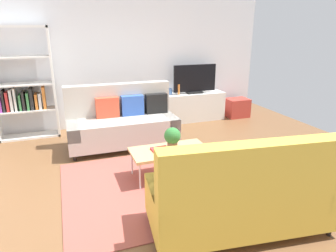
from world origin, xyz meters
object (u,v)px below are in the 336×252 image
Objects in this scene: bookshelf at (23,89)px; storage_trunk at (237,108)px; coffee_table at (170,151)px; tv at (195,79)px; tv_console at (194,107)px; table_book_0 at (160,149)px; vase_0 at (169,91)px; couch_green at (242,194)px; potted_plant at (173,137)px; bottle_0 at (179,89)px; couch_beige at (122,122)px.

bookshelf reaches higher than storage_trunk.
tv reaches higher than coffee_table.
tv_console reaches higher than table_book_0.
table_book_0 is 2.70m from vase_0.
table_book_0 reaches higher than storage_trunk.
tv is (1.48, 2.44, 0.56)m from coffee_table.
couch_green is 6.22× the size of potted_plant.
bottle_0 reaches higher than potted_plant.
couch_beige is 3.12m from storage_trunk.
couch_beige reaches higher than table_book_0.
table_book_0 is at bearing 100.59° from couch_beige.
bookshelf reaches higher than tv.
table_book_0 is (-2.71, -2.33, 0.21)m from storage_trunk.
couch_beige is at bearing -32.61° from bookshelf.
coffee_table is 2.68m from vase_0.
coffee_table is at bearing -10.38° from table_book_0.
tv is 0.63m from vase_0.
vase_0 is at bearing 0.59° from bookshelf.
bookshelf is (-2.04, 2.48, 0.56)m from coffee_table.
couch_green is 15.04× the size of vase_0.
coffee_table is at bearing 169.65° from potted_plant.
couch_green is 3.98m from vase_0.
tv_console is 5.83× the size of table_book_0.
tv_console is 2.69× the size of storage_trunk.
bookshelf is at bearing 179.35° from tv.
coffee_table is 8.32× the size of vase_0.
couch_green reaches higher than potted_plant.
coffee_table is at bearing -114.21° from bottle_0.
couch_beige is 1.50m from potted_plant.
coffee_table is 3.50m from storage_trunk.
coffee_table is 3.26m from bookshelf.
vase_0 is at bearing -139.44° from couch_beige.
potted_plant is 1.33× the size of table_book_0.
bookshelf is (-1.65, 1.05, 0.51)m from couch_beige.
coffee_table is at bearing -121.03° from tv_console.
potted_plant is (0.43, -1.43, 0.15)m from couch_beige.
couch_beige is 14.41× the size of vase_0.
storage_trunk is (4.61, -0.12, -0.74)m from bookshelf.
vase_0 is (0.90, 2.51, 0.31)m from coffee_table.
storage_trunk is (2.97, 0.93, -0.23)m from couch_beige.
bottle_0 is at bearing -25.55° from vase_0.
bookshelf is (-2.31, 3.90, 0.52)m from couch_green.
table_book_0 is 1.81× the size of vase_0.
couch_beige is 1.70m from vase_0.
tv is 4.17× the size of table_book_0.
tv is (-0.00, -0.02, 0.63)m from tv_console.
tv_console reaches higher than coffee_table.
potted_plant is at bearing -120.46° from tv.
couch_green is (0.66, -2.84, -0.01)m from couch_beige.
tv_console is 0.59m from bottle_0.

